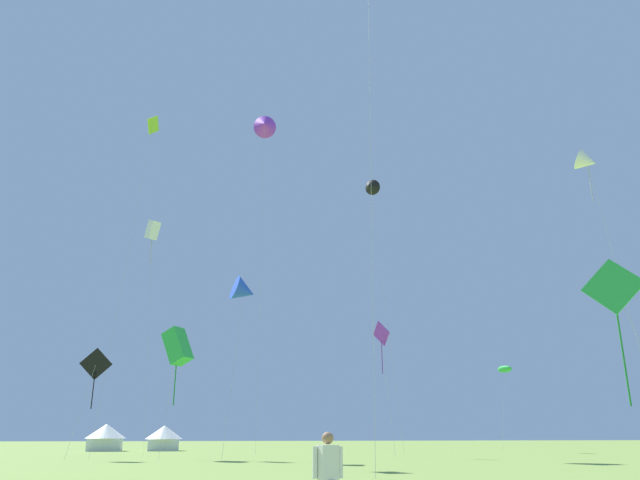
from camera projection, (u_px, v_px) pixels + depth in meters
name	position (u px, v px, depth m)	size (l,w,h in m)	color
kite_purple_delta	(265.00, 125.00, 69.31)	(3.03, 3.85, 37.07)	purple
kite_white_delta	(587.00, 162.00, 47.43)	(3.16, 2.64, 23.16)	white
kite_green_diamond	(614.00, 292.00, 30.66)	(3.59, 2.29, 10.41)	green
kite_blue_delta	(244.00, 291.00, 47.44)	(2.47, 2.38, 13.62)	blue
kite_white_box	(153.00, 231.00, 58.65)	(1.73, 1.68, 21.62)	white
kite_lime_diamond	(152.00, 133.00, 54.78)	(2.66, 2.82, 29.56)	#99DB2D
kite_black_delta	(370.00, 187.00, 66.37)	(3.30, 2.87, 28.68)	black
kite_black_diamond	(96.00, 366.00, 45.76)	(2.52, 1.05, 8.03)	black
kite_green_parafoil	(505.00, 369.00, 66.74)	(2.52, 2.76, 9.15)	green
kite_green_box	(178.00, 346.00, 47.98)	(2.71, 2.53, 9.93)	green
kite_purple_diamond	(381.00, 336.00, 52.98)	(0.83, 2.60, 11.25)	purple
festival_tent_right	(106.00, 436.00, 68.22)	(4.49, 4.49, 2.92)	white
festival_tent_center	(164.00, 437.00, 69.58)	(4.26, 4.26, 2.77)	white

